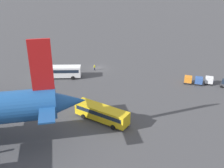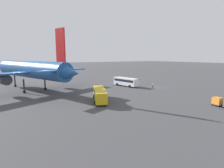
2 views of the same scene
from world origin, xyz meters
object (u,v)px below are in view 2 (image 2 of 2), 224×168
at_px(shuttle_bus_far, 100,94).
at_px(worker_person, 153,85).
at_px(cargo_cart_orange, 217,101).
at_px(shuttle_bus_near, 126,81).
at_px(airplane, 32,70).

height_order(shuttle_bus_far, worker_person, shuttle_bus_far).
xyz_separation_m(worker_person, cargo_cart_orange, (-26.14, 5.50, 0.32)).
relative_size(shuttle_bus_far, worker_person, 6.84).
bearing_deg(shuttle_bus_near, cargo_cart_orange, 172.01).
bearing_deg(cargo_cart_orange, shuttle_bus_near, 1.86).
xyz_separation_m(shuttle_bus_near, cargo_cart_orange, (-34.17, -1.11, -0.76)).
bearing_deg(worker_person, cargo_cart_orange, 168.12).
relative_size(shuttle_bus_far, cargo_cart_orange, 5.35).
height_order(airplane, cargo_cart_orange, airplane).
xyz_separation_m(airplane, shuttle_bus_far, (-23.96, -12.60, -5.28)).
height_order(airplane, shuttle_bus_far, airplane).
height_order(shuttle_bus_far, cargo_cart_orange, shuttle_bus_far).
relative_size(airplane, shuttle_bus_near, 4.11).
distance_m(shuttle_bus_near, shuttle_bus_far, 24.80).
relative_size(shuttle_bus_near, shuttle_bus_far, 0.94).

